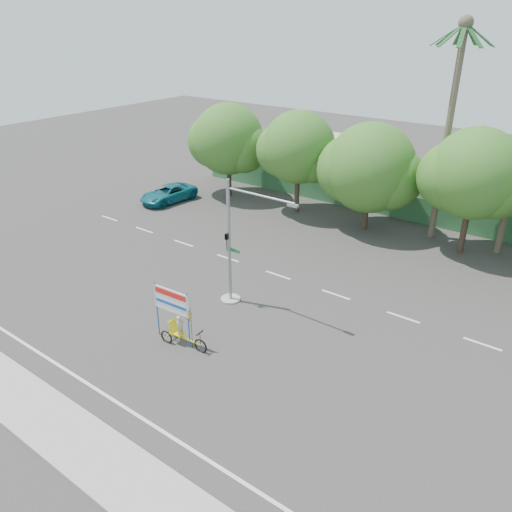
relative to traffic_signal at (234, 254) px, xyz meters
The scene contains 12 objects.
ground 5.40m from the traffic_signal, 61.13° to the right, with size 120.00×120.00×0.00m, color #33302D.
sidewalk_near 12.04m from the traffic_signal, 79.17° to the right, with size 50.00×2.40×0.12m, color gray.
fence 17.76m from the traffic_signal, 82.85° to the left, with size 38.00×0.08×2.00m, color #336B3D.
building_left 23.38m from the traffic_signal, 109.52° to the left, with size 12.00×8.00×4.00m, color #BEAD97.
tree_far_left 18.45m from the traffic_signal, 130.22° to the left, with size 7.14×6.00×7.96m.
tree_left 14.99m from the traffic_signal, 109.08° to the left, with size 6.66×5.60×8.07m.
tree_center 14.15m from the traffic_signal, 85.33° to the left, with size 7.62×6.40×7.85m.
tree_right 16.38m from the traffic_signal, 59.83° to the left, with size 6.90×5.80×8.36m.
palm_short 17.56m from the traffic_signal, 69.84° to the left, with size 3.73×3.79×14.45m.
traffic_signal is the anchor object (origin of this frame).
trike_billboard 4.95m from the traffic_signal, 87.03° to the right, with size 3.07×0.74×3.01m.
pickup_truck 17.86m from the traffic_signal, 147.18° to the left, with size 2.34×5.07×1.41m, color #106371.
Camera 1 is at (12.98, -14.55, 14.39)m, focal length 35.00 mm.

